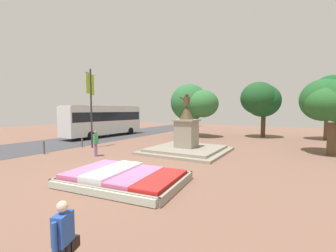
% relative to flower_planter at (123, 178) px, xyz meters
% --- Properties ---
extents(ground_plane, '(78.38, 78.38, 0.00)m').
position_rel_flower_planter_xyz_m(ground_plane, '(-1.19, 0.79, -0.24)').
color(ground_plane, brown).
extents(flower_planter, '(5.46, 4.11, 0.57)m').
position_rel_flower_planter_xyz_m(flower_planter, '(0.00, 0.00, 0.00)').
color(flower_planter, '#38281C').
rests_on(flower_planter, ground_plane).
extents(statue_monument, '(5.81, 5.81, 4.44)m').
position_rel_flower_planter_xyz_m(statue_monument, '(-0.68, 7.97, 0.52)').
color(statue_monument, gray).
rests_on(statue_monument, ground_plane).
extents(banner_pole, '(0.24, 1.12, 6.57)m').
position_rel_flower_planter_xyz_m(banner_pole, '(-8.47, 5.79, 3.44)').
color(banner_pole, '#2D2D33').
rests_on(banner_pole, ground_plane).
extents(city_bus, '(2.85, 10.51, 3.63)m').
position_rel_flower_planter_xyz_m(city_bus, '(-13.49, 12.12, 1.84)').
color(city_bus, silver).
rests_on(city_bus, ground_plane).
extents(pedestrian_with_handbag, '(0.38, 0.70, 1.57)m').
position_rel_flower_planter_xyz_m(pedestrian_with_handbag, '(2.91, -4.89, 0.64)').
color(pedestrian_with_handbag, black).
rests_on(pedestrian_with_handbag, ground_plane).
extents(pedestrian_near_planter, '(0.55, 0.33, 1.77)m').
position_rel_flower_planter_xyz_m(pedestrian_near_planter, '(-5.40, 3.41, 0.80)').
color(pedestrian_near_planter, '#8C4C99').
rests_on(pedestrian_near_planter, ground_plane).
extents(kerb_bollard_mid_b, '(0.14, 0.14, 0.99)m').
position_rel_flower_planter_xyz_m(kerb_bollard_mid_b, '(-9.21, 2.08, 0.28)').
color(kerb_bollard_mid_b, '#4C5156').
rests_on(kerb_bollard_mid_b, ground_plane).
extents(kerb_bollard_north, '(0.13, 0.13, 0.88)m').
position_rel_flower_planter_xyz_m(kerb_bollard_north, '(-9.36, 5.50, 0.22)').
color(kerb_bollard_north, '#4C5156').
rests_on(kerb_bollard_north, ground_plane).
extents(park_tree_far_left, '(4.26, 4.03, 5.42)m').
position_rel_flower_planter_xyz_m(park_tree_far_left, '(8.64, 11.93, 3.53)').
color(park_tree_far_left, brown).
rests_on(park_tree_far_left, ground_plane).
extents(park_tree_behind_statue, '(5.95, 4.60, 6.31)m').
position_rel_flower_planter_xyz_m(park_tree_behind_statue, '(-4.25, 17.50, 3.78)').
color(park_tree_behind_statue, brown).
rests_on(park_tree_behind_statue, ground_plane).
extents(park_tree_street_side, '(4.53, 4.37, 6.74)m').
position_rel_flower_planter_xyz_m(park_tree_street_side, '(9.26, 21.35, 4.46)').
color(park_tree_street_side, brown).
rests_on(park_tree_street_side, ground_plane).
extents(park_tree_mid_canopy, '(4.39, 4.52, 6.38)m').
position_rel_flower_planter_xyz_m(park_tree_mid_canopy, '(2.83, 20.46, 4.14)').
color(park_tree_mid_canopy, '#4C3823').
rests_on(park_tree_mid_canopy, ground_plane).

